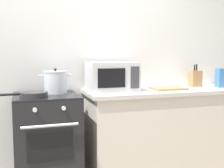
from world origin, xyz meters
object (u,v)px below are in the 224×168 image
Objects in this scene: frying_pan at (33,95)px; cutting_board at (168,88)px; stove at (47,142)px; microwave at (112,77)px; stock_pot at (55,82)px; pasta_box at (220,78)px; knife_block at (195,78)px.

cutting_board is at bearing 5.58° from frying_pan.
microwave is at bearing 6.63° from stove.
stock_pot is 1.86m from pasta_box.
microwave reaches higher than stove.
cutting_board is 1.64× the size of pasta_box.
cutting_board is at bearing -7.15° from microwave.
stove is 2.08× the size of frying_pan.
stock_pot is at bearing 175.81° from cutting_board.
cutting_board is 0.66m from pasta_box.
frying_pan is 0.84m from microwave.
microwave is 2.27× the size of pasta_box.
pasta_box is (0.21, -0.17, 0.01)m from knife_block.
stock_pot reaches higher than cutting_board.
microwave is 1.88× the size of knife_block.
stove is 1.83m from knife_block.
frying_pan is 2.01× the size of pasta_box.
stock_pot is (0.10, 0.09, 0.57)m from stove.
microwave is at bearing -176.65° from knife_block.
pasta_box reaches higher than stove.
microwave reaches higher than cutting_board.
stove is at bearing -179.95° from cutting_board.
knife_block reaches higher than pasta_box.
stock_pot is at bearing -178.19° from knife_block.
knife_block reaches higher than stock_pot.
stove is 0.92m from microwave.
frying_pan is (-0.23, -0.23, -0.08)m from stock_pot.
stock_pot is 1.21m from cutting_board.
cutting_board is (1.20, -0.09, -0.10)m from stock_pot.
knife_block is (0.44, 0.14, 0.09)m from cutting_board.
stock_pot is 0.58m from microwave.
microwave is at bearing -1.00° from stock_pot.
pasta_box is at bearing -3.65° from stock_pot.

